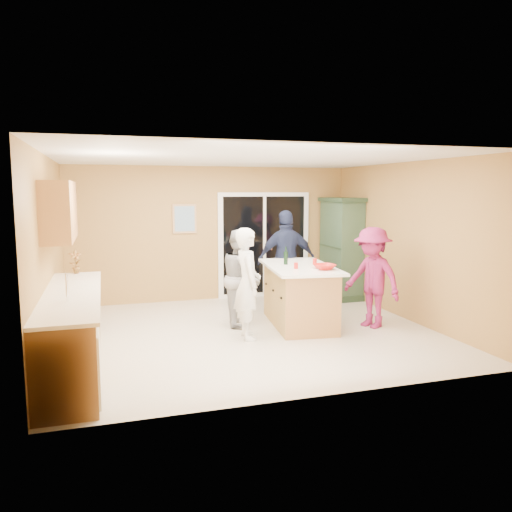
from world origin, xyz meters
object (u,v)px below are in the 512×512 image
object	(u,v)px
kitchen_island	(299,297)
woman_white	(248,284)
green_hutch	(341,249)
woman_grey	(241,277)
woman_magenta	(372,278)
woman_navy	(287,261)

from	to	relation	value
kitchen_island	woman_white	world-z (taller)	woman_white
green_hutch	woman_grey	xyz separation A→B (m)	(-2.47, -1.41, -0.21)
green_hutch	woman_magenta	distance (m)	2.23
kitchen_island	woman_grey	size ratio (longest dim) A/B	1.26
kitchen_island	woman_grey	world-z (taller)	woman_grey
woman_white	woman_grey	world-z (taller)	woman_white
woman_white	woman_magenta	world-z (taller)	woman_white
woman_white	kitchen_island	bearing A→B (deg)	-61.03
kitchen_island	green_hutch	bearing A→B (deg)	54.16
kitchen_island	green_hutch	distance (m)	2.39
woman_magenta	green_hutch	bearing A→B (deg)	143.77
woman_navy	woman_magenta	bearing A→B (deg)	127.60
kitchen_island	woman_magenta	bearing A→B (deg)	-16.22
woman_grey	kitchen_island	bearing A→B (deg)	-98.12
woman_white	woman_grey	distance (m)	0.77
woman_magenta	woman_white	bearing A→B (deg)	-111.54
woman_navy	green_hutch	bearing A→B (deg)	-147.35
kitchen_island	woman_navy	size ratio (longest dim) A/B	1.08
woman_white	woman_magenta	size ratio (longest dim) A/B	1.02
woman_white	woman_magenta	distance (m)	2.03
green_hutch	woman_navy	world-z (taller)	green_hutch
woman_grey	woman_magenta	distance (m)	2.06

